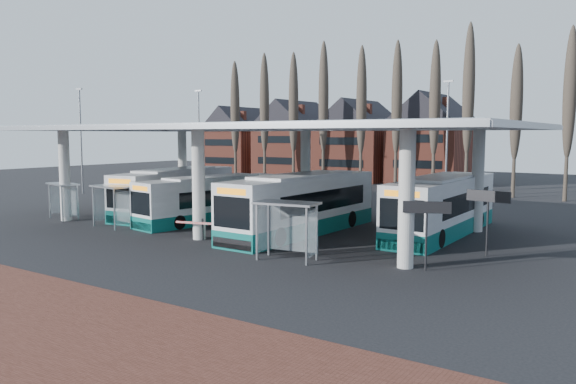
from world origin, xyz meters
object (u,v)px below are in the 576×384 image
Objects in this scene: bus_1 at (213,200)px; shelter_2 at (288,217)px; shelter_0 at (65,193)px; bus_0 at (177,192)px; bus_2 at (303,205)px; bus_3 at (443,207)px; shelter_1 at (113,197)px.

bus_1 is 12.59m from shelter_2.
bus_1 is 3.88× the size of shelter_0.
shelter_0 is (-4.43, -6.11, 0.23)m from bus_0.
bus_1 is 7.40m from bus_2.
shelter_2 is at bearing -23.22° from bus_1.
shelter_1 is at bearing -153.90° from bus_3.
shelter_0 is at bearing -160.21° from bus_3.
shelter_0 is (-9.05, -4.85, 0.36)m from bus_1.
bus_1 is at bearing 177.45° from bus_2.
bus_2 reaches higher than shelter_0.
shelter_1 is (-3.59, -5.21, 0.46)m from bus_1.
shelter_1 is at bearing 165.49° from shelter_2.
shelter_1 is at bearing -90.30° from bus_0.
bus_3 is at bearing -2.32° from bus_0.
shelter_0 is at bearing -163.82° from bus_2.
bus_3 is 4.26× the size of shelter_0.
shelter_1 is at bearing -155.44° from bus_2.
bus_2 reaches higher than bus_0.
bus_1 is 3.62× the size of shelter_2.
bus_2 is (12.00, -1.77, 0.08)m from bus_0.
shelter_1 is (-17.90, -8.81, 0.29)m from bus_3.
bus_2 is (7.38, -0.50, 0.21)m from bus_1.
bus_1 is (4.62, -1.26, -0.13)m from bus_0.
bus_2 reaches higher than shelter_2.
bus_1 is 6.34m from shelter_1.
shelter_1 reaches higher than shelter_0.
bus_2 is 16.99m from shelter_0.
shelter_1 is at bearing 9.32° from shelter_0.
bus_3 is at bearing 23.70° from bus_1.
bus_0 reaches higher than bus_1.
bus_2 reaches higher than bus_3.
bus_1 reaches higher than shelter_2.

